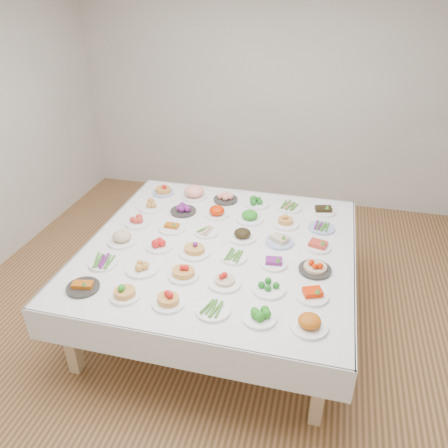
% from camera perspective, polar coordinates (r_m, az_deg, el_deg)
% --- Properties ---
extents(room_envelope, '(5.02, 5.02, 2.81)m').
position_cam_1_polar(room_envelope, '(3.38, -1.08, 13.57)').
color(room_envelope, '#A47244').
rests_on(room_envelope, ground).
extents(display_table, '(2.27, 2.27, 0.75)m').
position_cam_1_polar(display_table, '(3.79, -0.56, -3.64)').
color(display_table, white).
rests_on(display_table, ground).
extents(dish_0, '(0.24, 0.24, 0.09)m').
position_cam_1_polar(dish_0, '(3.42, -17.98, -7.60)').
color(dish_0, '#2D2A28').
rests_on(dish_0, display_table).
extents(dish_1, '(0.22, 0.22, 0.12)m').
position_cam_1_polar(dish_1, '(3.25, -12.86, -8.61)').
color(dish_1, white).
rests_on(dish_1, display_table).
extents(dish_2, '(0.23, 0.23, 0.13)m').
position_cam_1_polar(dish_2, '(3.13, -7.32, -9.50)').
color(dish_2, white).
rests_on(dish_2, display_table).
extents(dish_3, '(0.24, 0.24, 0.06)m').
position_cam_1_polar(dish_3, '(3.07, -1.44, -11.02)').
color(dish_3, white).
rests_on(dish_3, display_table).
extents(dish_4, '(0.23, 0.23, 0.10)m').
position_cam_1_polar(dish_4, '(3.01, 4.67, -11.67)').
color(dish_4, white).
rests_on(dish_4, display_table).
extents(dish_5, '(0.25, 0.25, 0.13)m').
position_cam_1_polar(dish_5, '(2.98, 11.11, -12.33)').
color(dish_5, white).
rests_on(dish_5, display_table).
extents(dish_6, '(0.23, 0.23, 0.06)m').
position_cam_1_polar(dish_6, '(3.64, -15.48, -4.79)').
color(dish_6, white).
rests_on(dish_6, display_table).
extents(dish_7, '(0.25, 0.25, 0.10)m').
position_cam_1_polar(dish_7, '(3.50, -10.68, -5.39)').
color(dish_7, white).
rests_on(dish_7, display_table).
extents(dish_8, '(0.23, 0.23, 0.14)m').
position_cam_1_polar(dish_8, '(3.37, -5.36, -5.98)').
color(dish_8, white).
rests_on(dish_8, display_table).
extents(dish_9, '(0.25, 0.25, 0.14)m').
position_cam_1_polar(dish_9, '(3.28, 0.09, -6.88)').
color(dish_9, white).
rests_on(dish_9, display_table).
extents(dish_10, '(0.25, 0.25, 0.11)m').
position_cam_1_polar(dish_10, '(3.25, 5.86, -7.91)').
color(dish_10, white).
rests_on(dish_10, display_table).
extents(dish_11, '(0.24, 0.24, 0.10)m').
position_cam_1_polar(dish_11, '(3.24, 11.48, -8.76)').
color(dish_11, white).
rests_on(dish_11, display_table).
extents(dish_12, '(0.25, 0.25, 0.14)m').
position_cam_1_polar(dish_12, '(3.87, -13.22, -1.56)').
color(dish_12, white).
rests_on(dish_12, display_table).
extents(dish_13, '(0.23, 0.23, 0.10)m').
position_cam_1_polar(dish_13, '(3.75, -8.48, -2.46)').
color(dish_13, white).
rests_on(dish_13, display_table).
extents(dish_14, '(0.26, 0.26, 0.14)m').
position_cam_1_polar(dish_14, '(3.63, -3.90, -3.00)').
color(dish_14, white).
rests_on(dish_14, display_table).
extents(dish_15, '(0.22, 0.22, 0.06)m').
position_cam_1_polar(dish_15, '(3.58, 1.31, -4.18)').
color(dish_15, white).
rests_on(dish_15, display_table).
extents(dish_16, '(0.22, 0.22, 0.10)m').
position_cam_1_polar(dish_16, '(3.52, 6.52, -4.82)').
color(dish_16, white).
rests_on(dish_16, display_table).
extents(dish_17, '(0.25, 0.25, 0.15)m').
position_cam_1_polar(dish_17, '(3.49, 11.88, -5.08)').
color(dish_17, '#2D2A28').
rests_on(dish_17, display_table).
extents(dish_18, '(0.23, 0.23, 0.10)m').
position_cam_1_polar(dish_18, '(4.13, -11.26, 0.50)').
color(dish_18, white).
rests_on(dish_18, display_table).
extents(dish_19, '(0.24, 0.24, 0.09)m').
position_cam_1_polar(dish_19, '(4.00, -6.82, -0.29)').
color(dish_19, white).
rests_on(dish_19, display_table).
extents(dish_20, '(0.22, 0.22, 0.05)m').
position_cam_1_polar(dish_20, '(3.92, -2.32, -0.95)').
color(dish_20, white).
rests_on(dish_20, display_table).
extents(dish_21, '(0.24, 0.24, 0.13)m').
position_cam_1_polar(dish_21, '(3.83, 2.42, -1.20)').
color(dish_21, white).
rests_on(dish_21, display_table).
extents(dish_22, '(0.24, 0.24, 0.11)m').
position_cam_1_polar(dish_22, '(3.80, 7.28, -1.91)').
color(dish_22, '#4C66B2').
rests_on(dish_22, display_table).
extents(dish_23, '(0.22, 0.22, 0.10)m').
position_cam_1_polar(dish_23, '(3.79, 12.19, -2.49)').
color(dish_23, white).
rests_on(dish_23, display_table).
extents(dish_24, '(0.25, 0.25, 0.11)m').
position_cam_1_polar(dish_24, '(4.38, -9.51, 2.59)').
color(dish_24, white).
rests_on(dish_24, display_table).
extents(dish_25, '(0.25, 0.25, 0.10)m').
position_cam_1_polar(dish_25, '(4.27, -5.37, 2.05)').
color(dish_25, '#2D2A28').
rests_on(dish_25, display_table).
extents(dish_26, '(0.22, 0.22, 0.12)m').
position_cam_1_polar(dish_26, '(4.18, -0.94, 1.67)').
color(dish_26, white).
rests_on(dish_26, display_table).
extents(dish_27, '(0.26, 0.26, 0.13)m').
position_cam_1_polar(dish_27, '(4.12, 3.38, 1.19)').
color(dish_27, white).
rests_on(dish_27, display_table).
extents(dish_28, '(0.25, 0.25, 0.13)m').
position_cam_1_polar(dish_28, '(4.07, 8.04, 0.55)').
color(dish_28, white).
rests_on(dish_28, display_table).
extents(dish_29, '(0.24, 0.24, 0.05)m').
position_cam_1_polar(dish_29, '(4.08, 12.62, -0.41)').
color(dish_29, '#4C66B2').
rests_on(dish_29, display_table).
extents(dish_30, '(0.24, 0.23, 0.14)m').
position_cam_1_polar(dish_30, '(4.66, -7.96, 4.66)').
color(dish_30, '#4C66B2').
rests_on(dish_30, display_table).
extents(dish_31, '(0.25, 0.25, 0.16)m').
position_cam_1_polar(dish_31, '(4.54, -3.91, 4.33)').
color(dish_31, white).
rests_on(dish_31, display_table).
extents(dish_32, '(0.24, 0.24, 0.11)m').
position_cam_1_polar(dish_32, '(4.48, 0.20, 3.60)').
color(dish_32, '#2D2A28').
rests_on(dish_32, display_table).
extents(dish_33, '(0.24, 0.24, 0.11)m').
position_cam_1_polar(dish_33, '(4.40, 4.31, 3.06)').
color(dish_33, white).
rests_on(dish_33, display_table).
extents(dish_34, '(0.24, 0.24, 0.06)m').
position_cam_1_polar(dish_34, '(4.38, 8.51, 2.31)').
color(dish_34, white).
rests_on(dish_34, display_table).
extents(dish_35, '(0.23, 0.23, 0.10)m').
position_cam_1_polar(dish_35, '(4.36, 12.86, 1.93)').
color(dish_35, white).
rests_on(dish_35, display_table).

